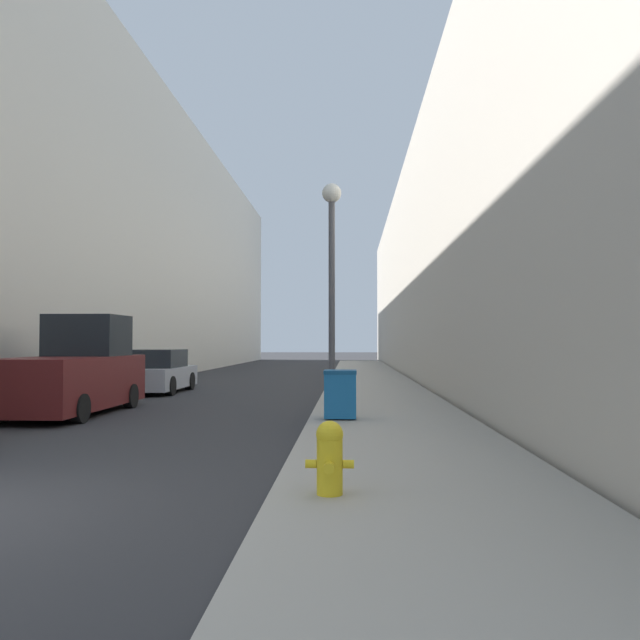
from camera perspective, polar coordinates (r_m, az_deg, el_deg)
name	(u,v)px	position (r m, az deg, el deg)	size (l,w,h in m)	color
sidewalk_right	(373,386)	(23.93, 4.87, -6.05)	(3.49, 60.00, 0.15)	#9E998E
building_left_glass	(66,240)	(35.56, -22.21, 6.80)	(12.00, 60.00, 14.23)	beige
building_right_stone	(522,270)	(33.22, 18.01, 4.35)	(12.00, 60.00, 10.77)	beige
fire_hydrant	(330,456)	(6.75, 0.89, -12.29)	(0.52, 0.40, 0.78)	yellow
trash_bin	(340,394)	(13.15, 1.87, -6.75)	(0.68, 0.66, 1.02)	#19609E
lamppost	(332,262)	(16.75, 1.08, 5.32)	(0.52, 0.52, 5.87)	#4C4C51
pickup_truck	(76,373)	(16.47, -21.45, -4.53)	(2.00, 5.04, 2.45)	#561919
parked_sedan_near	(157,373)	(22.53, -14.69, -4.68)	(1.92, 4.19, 1.50)	#A3A8B2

